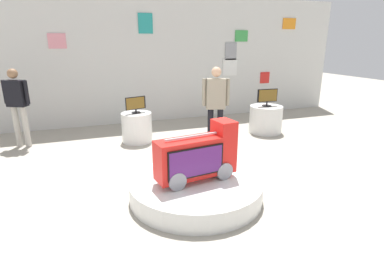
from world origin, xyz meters
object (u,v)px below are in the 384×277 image
(display_pedestal_left_rear, at_px, (137,127))
(tv_on_center_rear, at_px, (267,97))
(shopper_browsing_rear, at_px, (216,101))
(novelty_firetruck_tv, at_px, (198,158))
(tv_on_left_rear, at_px, (136,104))
(main_display_pedestal, at_px, (196,189))
(shopper_browsing_near_truck, at_px, (17,102))
(display_pedestal_center_rear, at_px, (266,119))

(display_pedestal_left_rear, xyz_separation_m, tv_on_center_rear, (3.10, -0.34, 0.55))
(shopper_browsing_rear, bearing_deg, tv_on_center_rear, 20.15)
(novelty_firetruck_tv, xyz_separation_m, tv_on_left_rear, (-0.33, 2.89, 0.24))
(main_display_pedestal, height_order, shopper_browsing_near_truck, shopper_browsing_near_truck)
(novelty_firetruck_tv, relative_size, display_pedestal_left_rear, 1.78)
(main_display_pedestal, distance_m, shopper_browsing_near_truck, 4.37)
(tv_on_center_rear, bearing_deg, tv_on_left_rear, 173.81)
(novelty_firetruck_tv, xyz_separation_m, shopper_browsing_rear, (1.15, 1.96, 0.37))
(display_pedestal_left_rear, bearing_deg, tv_on_left_rear, -107.23)
(novelty_firetruck_tv, distance_m, display_pedestal_center_rear, 3.78)
(main_display_pedestal, height_order, display_pedestal_left_rear, display_pedestal_left_rear)
(display_pedestal_left_rear, xyz_separation_m, shopper_browsing_near_truck, (-2.34, 0.49, 0.63))
(shopper_browsing_rear, bearing_deg, display_pedestal_left_rear, 147.63)
(tv_on_left_rear, relative_size, shopper_browsing_rear, 0.27)
(display_pedestal_center_rear, relative_size, shopper_browsing_rear, 0.47)
(display_pedestal_left_rear, xyz_separation_m, shopper_browsing_rear, (1.47, -0.93, 0.65))
(main_display_pedestal, distance_m, display_pedestal_left_rear, 2.91)
(shopper_browsing_near_truck, bearing_deg, tv_on_center_rear, -8.66)
(novelty_firetruck_tv, relative_size, shopper_browsing_rear, 0.71)
(display_pedestal_left_rear, bearing_deg, novelty_firetruck_tv, -83.50)
(main_display_pedestal, height_order, display_pedestal_center_rear, display_pedestal_center_rear)
(main_display_pedestal, xyz_separation_m, tv_on_center_rear, (2.79, 2.55, 0.74))
(main_display_pedestal, xyz_separation_m, shopper_browsing_rear, (1.17, 1.95, 0.84))
(tv_on_center_rear, bearing_deg, display_pedestal_left_rear, 173.74)
(main_display_pedestal, distance_m, tv_on_left_rear, 2.99)
(main_display_pedestal, relative_size, novelty_firetruck_tv, 1.59)
(tv_on_center_rear, height_order, shopper_browsing_near_truck, shopper_browsing_near_truck)
(display_pedestal_left_rear, height_order, shopper_browsing_rear, shopper_browsing_rear)
(display_pedestal_left_rear, height_order, shopper_browsing_near_truck, shopper_browsing_near_truck)
(novelty_firetruck_tv, xyz_separation_m, shopper_browsing_near_truck, (-2.67, 3.38, 0.35))
(display_pedestal_left_rear, distance_m, shopper_browsing_rear, 1.86)
(main_display_pedestal, bearing_deg, shopper_browsing_rear, 59.15)
(shopper_browsing_rear, bearing_deg, main_display_pedestal, -120.85)
(display_pedestal_center_rear, bearing_deg, display_pedestal_left_rear, 173.81)
(display_pedestal_center_rear, height_order, shopper_browsing_near_truck, shopper_browsing_near_truck)
(main_display_pedestal, height_order, tv_on_center_rear, tv_on_center_rear)
(display_pedestal_center_rear, distance_m, shopper_browsing_near_truck, 5.53)
(display_pedestal_center_rear, bearing_deg, tv_on_left_rear, 173.89)
(shopper_browsing_rear, bearing_deg, novelty_firetruck_tv, -120.32)
(main_display_pedestal, xyz_separation_m, novelty_firetruck_tv, (0.02, -0.00, 0.47))
(shopper_browsing_near_truck, bearing_deg, tv_on_left_rear, -11.89)
(display_pedestal_left_rear, relative_size, display_pedestal_center_rear, 0.84)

